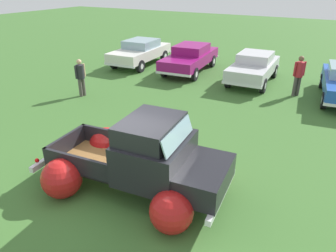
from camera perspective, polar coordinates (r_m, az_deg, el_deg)
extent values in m
plane|color=#3D6B2D|center=(8.01, -6.45, -10.81)|extent=(80.00, 80.00, 0.00)
cylinder|color=black|center=(7.95, 5.80, -7.76)|extent=(0.78, 0.29, 0.76)
cylinder|color=silver|center=(7.95, 5.80, -7.76)|extent=(0.36, 0.26, 0.34)
cylinder|color=black|center=(6.64, 0.74, -15.29)|extent=(0.78, 0.29, 0.76)
cylinder|color=silver|center=(6.64, 0.74, -15.29)|extent=(0.36, 0.26, 0.34)
cylinder|color=black|center=(9.07, -11.21, -3.69)|extent=(0.78, 0.29, 0.76)
cylinder|color=silver|center=(9.07, -11.21, -3.69)|extent=(0.36, 0.26, 0.34)
cylinder|color=black|center=(7.94, -18.38, -9.14)|extent=(0.78, 0.29, 0.76)
cylinder|color=silver|center=(7.94, -18.38, -9.14)|extent=(0.36, 0.26, 0.34)
sphere|color=red|center=(9.07, -11.06, -3.22)|extent=(1.04, 1.04, 0.96)
sphere|color=red|center=(7.88, -18.67, -8.95)|extent=(1.04, 1.04, 0.96)
cube|color=olive|center=(8.18, -12.43, -5.95)|extent=(2.18, 1.72, 0.04)
cube|color=black|center=(8.58, -9.75, -2.37)|extent=(2.05, 0.27, 0.50)
cube|color=black|center=(7.58, -15.80, -7.00)|extent=(2.05, 0.27, 0.50)
cube|color=black|center=(7.57, -6.50, -6.16)|extent=(0.22, 1.54, 0.50)
cube|color=black|center=(8.64, -17.88, -3.10)|extent=(0.22, 1.54, 0.50)
cube|color=black|center=(7.20, -2.33, -5.71)|extent=(1.60, 1.83, 0.95)
cube|color=black|center=(6.90, -3.17, -0.54)|extent=(1.29, 1.64, 0.45)
cube|color=#8CADB7|center=(6.67, 1.78, -1.69)|extent=(0.28, 1.47, 0.38)
cube|color=black|center=(6.97, 5.56, -8.92)|extent=(1.39, 1.73, 0.55)
sphere|color=red|center=(7.95, 5.88, -7.41)|extent=(1.00, 1.00, 0.92)
sphere|color=red|center=(6.59, 0.63, -15.18)|extent=(1.00, 1.00, 0.92)
cube|color=silver|center=(8.97, -19.10, -4.44)|extent=(0.30, 1.98, 0.14)
cube|color=silver|center=(7.05, 9.69, -12.10)|extent=(0.30, 1.98, 0.14)
sphere|color=red|center=(9.37, -15.89, -1.41)|extent=(0.12, 0.12, 0.11)
sphere|color=red|center=(8.40, -22.63, -5.78)|extent=(0.12, 0.12, 0.11)
cylinder|color=black|center=(17.51, -5.00, 10.73)|extent=(0.24, 0.67, 0.66)
cylinder|color=silver|center=(17.51, -5.00, 10.73)|extent=(0.23, 0.31, 0.30)
cylinder|color=black|center=(18.44, -9.69, 11.22)|extent=(0.24, 0.67, 0.66)
cylinder|color=silver|center=(18.44, -9.69, 11.22)|extent=(0.23, 0.31, 0.30)
cylinder|color=black|center=(19.91, -0.72, 12.60)|extent=(0.24, 0.67, 0.66)
cylinder|color=silver|center=(19.91, -0.72, 12.60)|extent=(0.23, 0.31, 0.30)
cylinder|color=black|center=(20.74, -5.08, 13.02)|extent=(0.24, 0.67, 0.66)
cylinder|color=silver|center=(20.74, -5.08, 13.02)|extent=(0.23, 0.31, 0.30)
cube|color=silver|center=(19.04, -5.09, 13.07)|extent=(2.09, 4.52, 0.55)
cube|color=#8CADB7|center=(19.09, -4.86, 14.64)|extent=(1.70, 1.94, 0.45)
cube|color=silver|center=(20.93, -1.92, 13.55)|extent=(1.91, 0.21, 0.12)
cube|color=silver|center=(17.32, -8.81, 10.79)|extent=(1.91, 0.21, 0.12)
cylinder|color=black|center=(15.99, 4.85, 9.33)|extent=(0.26, 0.68, 0.66)
cylinder|color=silver|center=(15.99, 4.85, 9.33)|extent=(0.24, 0.31, 0.30)
cylinder|color=black|center=(16.60, -0.65, 10.02)|extent=(0.26, 0.68, 0.66)
cylinder|color=silver|center=(16.60, -0.65, 10.02)|extent=(0.24, 0.31, 0.30)
cylinder|color=black|center=(18.75, 8.05, 11.56)|extent=(0.26, 0.68, 0.66)
cylinder|color=silver|center=(18.75, 8.05, 11.56)|extent=(0.24, 0.31, 0.30)
cylinder|color=black|center=(19.27, 3.20, 12.14)|extent=(0.26, 0.68, 0.66)
cylinder|color=silver|center=(19.27, 3.20, 12.14)|extent=(0.24, 0.31, 0.30)
cube|color=#8C1466|center=(17.54, 3.99, 12.05)|extent=(2.19, 4.81, 0.55)
cube|color=#8C1466|center=(17.60, 4.26, 13.76)|extent=(1.72, 2.09, 0.45)
cube|color=silver|center=(19.71, 6.40, 12.67)|extent=(1.85, 0.26, 0.12)
cube|color=silver|center=(15.54, 0.91, 9.40)|extent=(1.85, 0.26, 0.12)
cylinder|color=black|center=(14.81, 16.86, 7.02)|extent=(0.22, 0.67, 0.66)
cylinder|color=silver|center=(14.81, 16.86, 7.02)|extent=(0.22, 0.30, 0.30)
cylinder|color=black|center=(15.15, 10.90, 8.07)|extent=(0.22, 0.67, 0.66)
cylinder|color=silver|center=(15.15, 10.90, 8.07)|extent=(0.22, 0.30, 0.30)
cylinder|color=black|center=(17.35, 18.72, 9.37)|extent=(0.22, 0.67, 0.66)
cylinder|color=silver|center=(17.35, 18.72, 9.37)|extent=(0.22, 0.30, 0.30)
cylinder|color=black|center=(17.64, 13.54, 10.25)|extent=(0.22, 0.67, 0.66)
cylinder|color=silver|center=(17.64, 13.54, 10.25)|extent=(0.22, 0.30, 0.30)
cube|color=silver|center=(16.11, 15.22, 10.06)|extent=(1.88, 4.23, 0.55)
cube|color=silver|center=(16.16, 15.56, 11.89)|extent=(1.55, 1.81, 0.45)
cube|color=silver|center=(18.12, 16.66, 10.68)|extent=(1.79, 0.17, 0.12)
cube|color=silver|center=(14.26, 13.17, 7.28)|extent=(1.79, 0.17, 0.12)
cylinder|color=black|center=(13.82, 26.45, 4.14)|extent=(0.28, 0.68, 0.66)
cylinder|color=silver|center=(13.82, 26.45, 4.14)|extent=(0.25, 0.32, 0.30)
cylinder|color=black|center=(16.49, 26.16, 7.32)|extent=(0.28, 0.68, 0.66)
cylinder|color=silver|center=(16.49, 26.16, 7.32)|extent=(0.25, 0.32, 0.30)
cylinder|color=#4C4742|center=(14.21, -15.57, 6.69)|extent=(0.17, 0.17, 0.78)
cylinder|color=#4C4742|center=(14.31, -15.05, 6.88)|extent=(0.17, 0.17, 0.78)
cylinder|color=#26262B|center=(14.07, -15.63, 9.43)|extent=(0.38, 0.38, 0.59)
cylinder|color=#26262B|center=(13.93, -16.34, 9.32)|extent=(0.10, 0.10, 0.56)
cylinder|color=#DBAD84|center=(14.19, -14.95, 9.76)|extent=(0.10, 0.10, 0.56)
sphere|color=#DBAD84|center=(13.96, -15.83, 11.12)|extent=(0.23, 0.23, 0.21)
cylinder|color=#4C4742|center=(14.82, 21.96, 6.67)|extent=(0.21, 0.21, 0.85)
cylinder|color=#4C4742|center=(14.92, 22.51, 6.68)|extent=(0.21, 0.21, 0.85)
cylinder|color=#B2262D|center=(14.67, 22.71, 9.41)|extent=(0.48, 0.48, 0.64)
cylinder|color=#B2262D|center=(14.55, 22.00, 9.53)|extent=(0.13, 0.13, 0.60)
cylinder|color=#B2262D|center=(14.79, 23.45, 9.53)|extent=(0.13, 0.13, 0.60)
sphere|color=brown|center=(14.57, 23.02, 11.15)|extent=(0.32, 0.32, 0.23)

